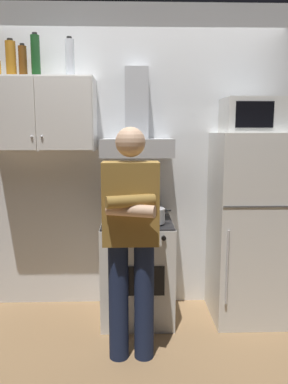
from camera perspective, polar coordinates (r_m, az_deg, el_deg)
The scene contains 13 objects.
ground_plane at distance 3.25m, azimuth -0.00°, elevation -20.42°, with size 7.00×7.00×0.00m, color olive.
back_wall_tiled at distance 3.44m, azimuth -0.29°, elevation 4.88°, with size 4.80×0.10×2.70m, color white.
upper_cabinet at distance 3.30m, azimuth -15.43°, elevation 11.33°, with size 0.90×0.37×0.60m.
stove_oven at distance 3.29m, azimuth -1.02°, elevation -11.72°, with size 0.60×0.62×0.87m.
range_hood at distance 3.21m, azimuth -1.10°, elevation 8.99°, with size 0.60×0.44×0.75m.
refrigerator at distance 3.33m, azimuth 15.60°, elevation -5.20°, with size 0.60×0.62×1.60m.
microwave at distance 3.25m, azimuth 16.22°, elevation 11.15°, with size 0.48×0.37×0.28m.
person_standing at distance 2.57m, azimuth -2.01°, elevation -6.77°, with size 0.38×0.33×1.64m.
cooking_pot at distance 3.04m, azimuth 1.44°, elevation -3.62°, with size 0.29×0.19×0.12m.
bottle_wine_green at distance 3.36m, azimuth -16.23°, elevation 19.30°, with size 0.07×0.07×0.35m.
bottle_beer_brown at distance 3.41m, azimuth -18.01°, elevation 18.40°, with size 0.07×0.07×0.27m.
bottle_vodka_clear at distance 3.29m, azimuth -11.27°, elevation 19.42°, with size 0.07×0.07×0.32m.
bottle_liquor_amber at distance 3.42m, azimuth -19.66°, elevation 18.57°, with size 0.08×0.08×0.30m.
Camera 1 is at (-0.08, -2.83, 1.60)m, focal length 34.93 mm.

